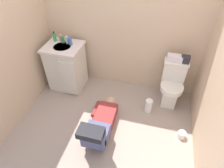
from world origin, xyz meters
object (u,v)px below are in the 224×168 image
object	(u,v)px
vanity_cabinet	(67,66)
toiletry_bag	(185,59)
bottle_pink	(60,38)
paper_towel_roll	(148,106)
toilet	(172,84)
bottle_clear	(67,40)
faucet	(66,39)
person_plumber	(101,124)
tissue_box	(175,58)
bottle_blue	(70,41)
soap_dispenser	(55,37)
bottle_green	(63,39)
toilet_paper_roll	(182,135)

from	to	relation	value
vanity_cabinet	toiletry_bag	xyz separation A→B (m)	(1.90, 0.13, 0.39)
bottle_pink	paper_towel_roll	distance (m)	1.82
toilet	bottle_clear	xyz separation A→B (m)	(-1.75, 0.05, 0.52)
faucet	bottle_clear	distance (m)	0.07
faucet	bottle_pink	size ratio (longest dim) A/B	0.91
person_plumber	tissue_box	size ratio (longest dim) A/B	4.84
vanity_cabinet	bottle_blue	size ratio (longest dim) A/B	6.63
vanity_cabinet	bottle_blue	xyz separation A→B (m)	(0.11, 0.07, 0.46)
bottle_clear	paper_towel_roll	size ratio (longest dim) A/B	0.55
paper_towel_roll	person_plumber	bearing A→B (deg)	-137.16
soap_dispenser	bottle_green	xyz separation A→B (m)	(0.16, -0.02, -0.01)
vanity_cabinet	faucet	size ratio (longest dim) A/B	8.20
soap_dispenser	paper_towel_roll	world-z (taller)	soap_dispenser
toilet_paper_roll	bottle_pink	bearing A→B (deg)	159.42
vanity_cabinet	tissue_box	bearing A→B (deg)	4.29
person_plumber	paper_towel_roll	bearing A→B (deg)	42.84
toiletry_bag	toilet_paper_roll	distance (m)	1.09
vanity_cabinet	faucet	world-z (taller)	faucet
toilet	soap_dispenser	size ratio (longest dim) A/B	4.52
bottle_green	bottle_blue	world-z (taller)	bottle_blue
vanity_cabinet	bottle_green	xyz separation A→B (m)	(-0.04, 0.10, 0.46)
vanity_cabinet	tissue_box	world-z (taller)	tissue_box
vanity_cabinet	bottle_green	bearing A→B (deg)	109.21
faucet	toiletry_bag	distance (m)	1.90
toilet	bottle_green	world-z (taller)	bottle_green
tissue_box	toilet_paper_roll	bearing A→B (deg)	-71.18
paper_towel_roll	toilet_paper_roll	bearing A→B (deg)	-35.09
toilet	bottle_blue	xyz separation A→B (m)	(-1.68, 0.03, 0.51)
toiletry_bag	bottle_clear	bearing A→B (deg)	-178.79
vanity_cabinet	bottle_pink	xyz separation A→B (m)	(-0.10, 0.15, 0.46)
person_plumber	soap_dispenser	xyz separation A→B (m)	(-1.07, 0.98, 0.71)
toilet	toilet_paper_roll	xyz separation A→B (m)	(0.22, -0.68, -0.32)
faucet	toilet_paper_roll	size ratio (longest dim) A/B	0.91
person_plumber	soap_dispenser	world-z (taller)	soap_dispenser
bottle_pink	paper_towel_roll	world-z (taller)	bottle_pink
bottle_pink	bottle_clear	bearing A→B (deg)	-21.66
soap_dispenser	bottle_clear	xyz separation A→B (m)	(0.24, -0.03, -0.00)
bottle_clear	paper_towel_roll	world-z (taller)	bottle_clear
vanity_cabinet	tissue_box	size ratio (longest dim) A/B	3.73
vanity_cabinet	soap_dispenser	distance (m)	0.52
bottle_blue	toilet_paper_roll	bearing A→B (deg)	-20.63
bottle_green	toilet_paper_roll	bearing A→B (deg)	-20.08
faucet	bottle_green	size ratio (longest dim) A/B	0.86
bottle_pink	bottle_green	size ratio (longest dim) A/B	0.95
tissue_box	bottle_green	world-z (taller)	bottle_green
soap_dispenser	bottle_green	distance (m)	0.16
vanity_cabinet	toilet_paper_roll	size ratio (longest dim) A/B	7.45
faucet	bottle_pink	bearing A→B (deg)	177.80
paper_towel_roll	toilet_paper_roll	distance (m)	0.64
soap_dispenser	bottle_blue	size ratio (longest dim) A/B	1.34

